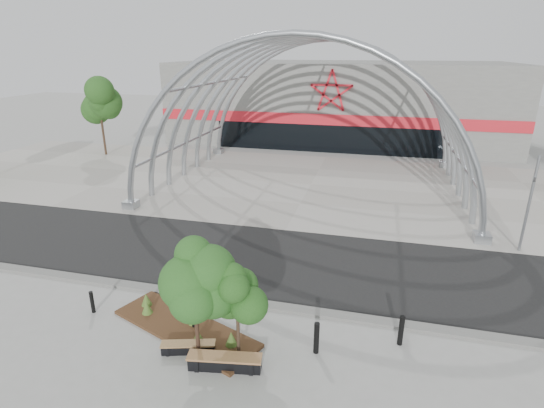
{
  "coord_description": "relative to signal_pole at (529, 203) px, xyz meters",
  "views": [
    {
      "loc": [
        4.47,
        -13.65,
        9.28
      ],
      "look_at": [
        0.0,
        4.0,
        2.6
      ],
      "focal_mm": 28.0,
      "sensor_mm": 36.0,
      "label": 1
    }
  ],
  "objects": [
    {
      "name": "bg_tree_0",
      "position": [
        -31.58,
        12.65,
        2.14
      ],
      "size": [
        3.0,
        3.0,
        6.45
      ],
      "color": "#2F2016",
      "rests_on": "ground"
    },
    {
      "name": "vault_canopy",
      "position": [
        -11.58,
        8.15,
        -2.48
      ],
      "size": [
        20.8,
        15.8,
        20.36
      ],
      "color": "#9EA3A8",
      "rests_on": "ground"
    },
    {
      "name": "bollard_3",
      "position": [
        -8.49,
        -9.72,
        -1.94
      ],
      "size": [
        0.18,
        0.18,
        1.12
      ],
      "primitive_type": "cylinder",
      "color": "black",
      "rests_on": "ground"
    },
    {
      "name": "road",
      "position": [
        -11.58,
        -3.85,
        -2.49
      ],
      "size": [
        140.0,
        7.0,
        0.02
      ],
      "primitive_type": "cube",
      "color": "black",
      "rests_on": "ground"
    },
    {
      "name": "signal_pole",
      "position": [
        0.0,
        0.0,
        0.0
      ],
      "size": [
        0.17,
        0.68,
        4.78
      ],
      "color": "gray",
      "rests_on": "ground"
    },
    {
      "name": "street_tree_1",
      "position": [
        -10.87,
        -10.49,
        -0.21
      ],
      "size": [
        1.34,
        1.34,
        3.18
      ],
      "color": "#33251B",
      "rests_on": "ground"
    },
    {
      "name": "forecourt",
      "position": [
        -11.58,
        8.15,
        -2.48
      ],
      "size": [
        60.0,
        17.0,
        0.04
      ],
      "primitive_type": "cube",
      "color": "#A6A197",
      "rests_on": "ground"
    },
    {
      "name": "bollard_1",
      "position": [
        -12.52,
        -7.82,
        -2.04
      ],
      "size": [
        0.15,
        0.15,
        0.92
      ],
      "primitive_type": "cylinder",
      "color": "black",
      "rests_on": "ground"
    },
    {
      "name": "ground",
      "position": [
        -11.58,
        -7.35,
        -2.5
      ],
      "size": [
        140.0,
        140.0,
        0.0
      ],
      "primitive_type": "plane",
      "color": "#999893",
      "rests_on": "ground"
    },
    {
      "name": "kerb",
      "position": [
        -11.58,
        -7.6,
        -2.44
      ],
      "size": [
        60.0,
        0.5,
        0.12
      ],
      "primitive_type": "cube",
      "color": "#63635E",
      "rests_on": "ground"
    },
    {
      "name": "arena_building",
      "position": [
        -11.58,
        26.1,
        1.49
      ],
      "size": [
        34.0,
        15.24,
        8.0
      ],
      "color": "slate",
      "rests_on": "ground"
    },
    {
      "name": "planting_bed",
      "position": [
        -13.19,
        -9.61,
        -2.35
      ],
      "size": [
        5.91,
        3.68,
        0.6
      ],
      "color": "#3D2818",
      "rests_on": "ground"
    },
    {
      "name": "bollard_0",
      "position": [
        -16.9,
        -9.54,
        -2.06
      ],
      "size": [
        0.14,
        0.14,
        0.88
      ],
      "primitive_type": "cylinder",
      "color": "black",
      "rests_on": "ground"
    },
    {
      "name": "bench_1",
      "position": [
        -11.09,
        -11.16,
        -2.26
      ],
      "size": [
        2.34,
        0.87,
        0.48
      ],
      "color": "black",
      "rests_on": "ground"
    },
    {
      "name": "bollard_2",
      "position": [
        -12.83,
        -9.55,
        -2.03
      ],
      "size": [
        0.15,
        0.15,
        0.93
      ],
      "primitive_type": "cylinder",
      "color": "black",
      "rests_on": "ground"
    },
    {
      "name": "bollard_4",
      "position": [
        -5.84,
        -8.63,
        -1.95
      ],
      "size": [
        0.17,
        0.17,
        1.09
      ],
      "primitive_type": "cylinder",
      "color": "black",
      "rests_on": "ground"
    },
    {
      "name": "bench_0",
      "position": [
        -12.5,
        -10.74,
        -2.32
      ],
      "size": [
        1.79,
        0.86,
        0.37
      ],
      "color": "black",
      "rests_on": "ground"
    },
    {
      "name": "street_tree_0",
      "position": [
        -12.12,
        -10.8,
        0.54
      ],
      "size": [
        1.86,
        1.86,
        4.23
      ],
      "color": "black",
      "rests_on": "ground"
    }
  ]
}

